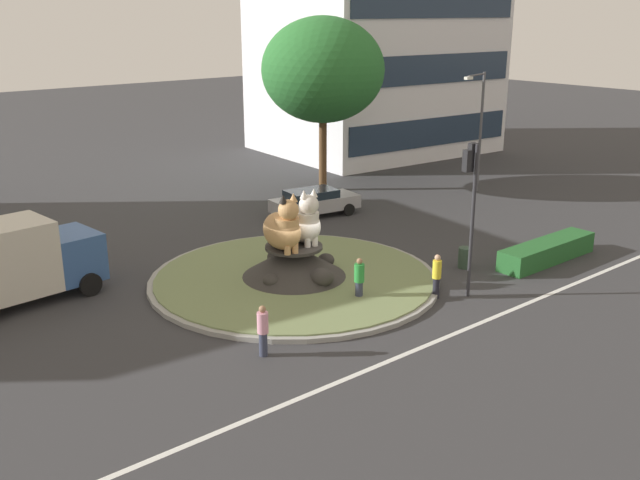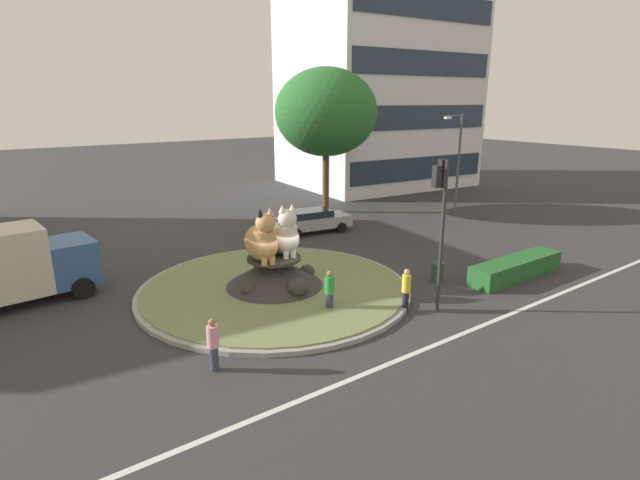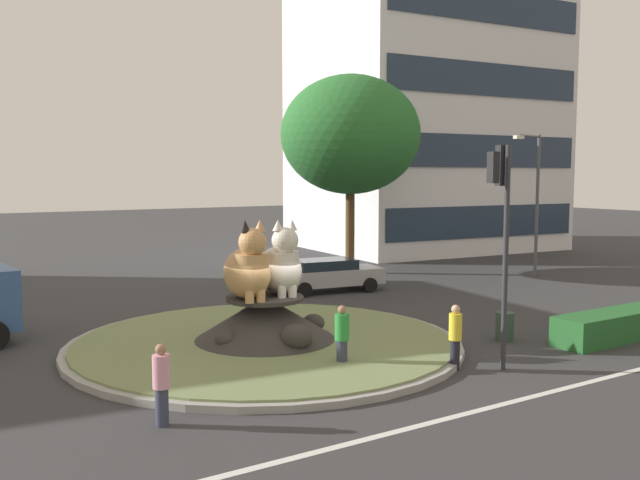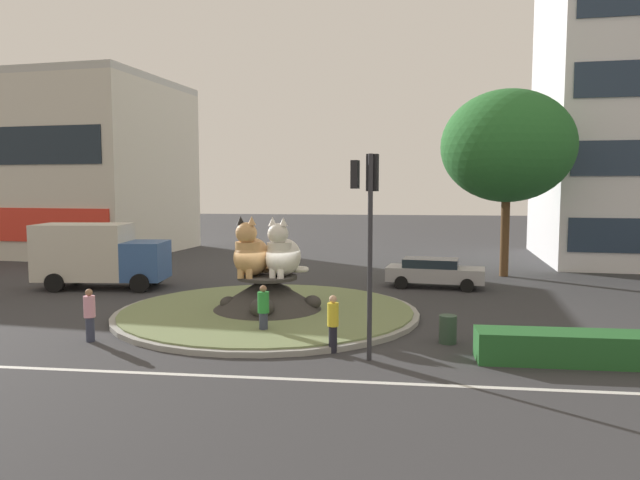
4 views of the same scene
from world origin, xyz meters
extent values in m
plane|color=#333335|center=(0.00, 0.00, 0.00)|extent=(160.00, 160.00, 0.00)
cube|color=silver|center=(0.00, -7.45, 0.00)|extent=(112.00, 0.20, 0.01)
cylinder|color=gray|center=(0.00, 0.00, 0.09)|extent=(11.71, 11.71, 0.18)
cylinder|color=#707F51|center=(0.00, 0.00, 0.21)|extent=(11.24, 11.24, 0.06)
cone|color=#33302D|center=(0.00, 0.00, 0.88)|extent=(4.20, 4.20, 1.29)
cylinder|color=#33302D|center=(0.00, 0.00, 1.47)|extent=(2.31, 2.31, 0.12)
ellipsoid|color=#33302D|center=(1.75, 0.07, 0.51)|extent=(0.68, 0.73, 0.54)
ellipsoid|color=#33302D|center=(0.28, 1.54, 0.58)|extent=(0.85, 0.79, 0.68)
ellipsoid|color=#33302D|center=(-1.45, -0.41, 0.50)|extent=(0.65, 0.68, 0.52)
ellipsoid|color=#33302D|center=(0.14, -1.59, 0.60)|extent=(0.90, 0.96, 0.72)
ellipsoid|color=tan|center=(-0.60, -0.02, 2.26)|extent=(1.55, 2.18, 1.47)
cylinder|color=tan|center=(-0.66, -0.42, 2.43)|extent=(1.08, 1.08, 0.92)
sphere|color=tan|center=(-0.67, -0.56, 3.23)|extent=(0.81, 0.81, 0.81)
torus|color=tan|center=(-0.16, 0.76, 1.67)|extent=(0.86, 0.86, 0.18)
cone|color=tan|center=(-0.45, -0.59, 3.70)|extent=(0.37, 0.37, 0.33)
cone|color=black|center=(-0.90, -0.53, 3.70)|extent=(0.37, 0.37, 0.33)
cylinder|color=tan|center=(-0.53, -0.77, 1.71)|extent=(0.26, 0.26, 0.37)
cylinder|color=tan|center=(-0.87, -0.72, 1.71)|extent=(0.26, 0.26, 0.37)
ellipsoid|color=silver|center=(0.60, 0.18, 2.25)|extent=(1.61, 2.19, 1.44)
cylinder|color=silver|center=(0.53, -0.21, 2.41)|extent=(1.10, 1.10, 0.90)
sphere|color=silver|center=(0.50, -0.35, 3.20)|extent=(0.79, 0.79, 0.79)
torus|color=silver|center=(1.07, 0.92, 1.67)|extent=(0.89, 0.89, 0.18)
cone|color=silver|center=(0.71, -0.39, 3.66)|extent=(0.38, 0.38, 0.32)
cone|color=silver|center=(0.28, -0.31, 3.66)|extent=(0.38, 0.38, 0.32)
cylinder|color=silver|center=(0.63, -0.56, 1.71)|extent=(0.25, 0.25, 0.36)
cylinder|color=silver|center=(0.30, -0.50, 1.71)|extent=(0.25, 0.25, 0.36)
cylinder|color=#2D2D33|center=(4.19, -5.50, 2.95)|extent=(0.14, 0.14, 5.90)
cube|color=black|center=(4.23, -5.29, 5.37)|extent=(0.36, 0.30, 1.05)
sphere|color=#360606|center=(4.24, -5.21, 5.69)|extent=(0.18, 0.18, 0.18)
sphere|color=orange|center=(4.24, -5.21, 5.37)|extent=(0.18, 0.18, 0.18)
sphere|color=black|center=(4.24, -5.21, 5.06)|extent=(0.18, 0.18, 0.18)
cube|color=black|center=(3.74, -5.42, 5.32)|extent=(0.25, 0.31, 0.80)
cube|color=#233347|center=(22.17, 12.63, 2.19)|extent=(14.70, 1.25, 1.99)
cube|color=#233347|center=(22.17, 12.63, 6.56)|extent=(14.70, 1.25, 1.99)
cube|color=#233347|center=(22.17, 12.63, 10.93)|extent=(14.70, 1.25, 1.99)
cube|color=#235B28|center=(10.02, -5.11, 0.45)|extent=(5.57, 1.20, 0.90)
cylinder|color=brown|center=(10.93, 11.23, 2.15)|extent=(0.47, 0.47, 4.29)
ellipsoid|color=#286B2D|center=(10.93, 11.23, 7.16)|extent=(7.18, 7.18, 6.10)
cylinder|color=#4C4C51|center=(17.92, 5.03, 3.54)|extent=(0.16, 0.16, 7.07)
cylinder|color=#4C4C51|center=(16.90, 4.77, 6.97)|extent=(2.07, 0.62, 0.10)
cube|color=silver|center=(15.87, 4.51, 6.87)|extent=(0.50, 0.24, 0.16)
cylinder|color=black|center=(3.07, -4.87, 0.40)|extent=(0.26, 0.26, 0.81)
cylinder|color=yellow|center=(3.07, -4.87, 1.16)|extent=(0.34, 0.34, 0.70)
sphere|color=tan|center=(3.07, -4.87, 1.63)|extent=(0.23, 0.23, 0.23)
cylinder|color=#33384C|center=(-4.82, -4.61, 0.40)|extent=(0.27, 0.27, 0.80)
cylinder|color=pink|center=(-4.82, -4.61, 1.14)|extent=(0.36, 0.36, 0.69)
sphere|color=#936B4C|center=(-4.82, -4.61, 1.60)|extent=(0.23, 0.23, 0.23)
cylinder|color=#33384C|center=(0.57, -3.25, 0.40)|extent=(0.29, 0.29, 0.80)
cylinder|color=#288C38|center=(0.57, -3.25, 1.15)|extent=(0.38, 0.38, 0.70)
sphere|color=#936B4C|center=(0.57, -3.25, 1.61)|extent=(0.23, 0.23, 0.23)
cube|color=#99999E|center=(6.90, 7.06, 0.66)|extent=(4.92, 2.48, 0.69)
cube|color=#19232D|center=(6.67, 7.09, 1.22)|extent=(2.84, 1.96, 0.43)
cylinder|color=black|center=(8.57, 7.73, 0.32)|extent=(0.67, 0.31, 0.64)
cylinder|color=black|center=(8.31, 5.94, 0.32)|extent=(0.67, 0.31, 0.64)
cylinder|color=black|center=(5.49, 8.18, 0.32)|extent=(0.67, 0.31, 0.64)
cylinder|color=black|center=(5.23, 6.39, 0.32)|extent=(0.67, 0.31, 0.64)
cube|color=#335693|center=(-7.14, 5.01, 1.37)|extent=(2.06, 2.54, 1.85)
cylinder|color=black|center=(-7.19, 6.20, 0.45)|extent=(0.92, 0.39, 0.90)
cylinder|color=black|center=(-6.96, 3.84, 0.45)|extent=(0.92, 0.39, 0.90)
cylinder|color=#2D4233|center=(6.59, -3.36, 0.45)|extent=(0.56, 0.56, 0.90)
camera|label=1|loc=(-16.85, -21.88, 10.56)|focal=40.84mm
camera|label=2|loc=(-9.90, -17.32, 7.99)|focal=27.40mm
camera|label=3|loc=(-9.39, -17.85, 5.16)|focal=38.42mm
camera|label=4|loc=(4.86, -22.04, 5.00)|focal=32.91mm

